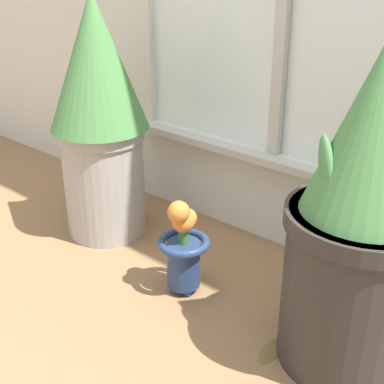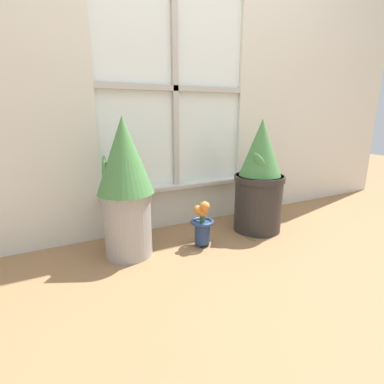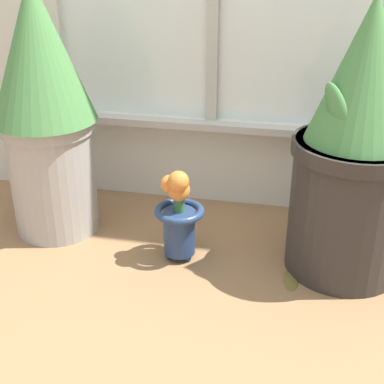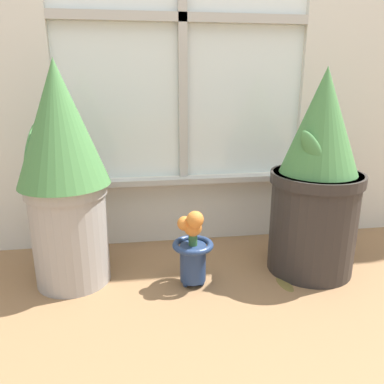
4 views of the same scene
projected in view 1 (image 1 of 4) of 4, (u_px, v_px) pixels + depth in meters
ground_plane at (155, 315)px, 1.42m from camera, size 10.00×10.00×0.00m
potted_plant_left at (99, 112)px, 1.67m from camera, size 0.31×0.31×0.78m
potted_plant_right at (363, 225)px, 1.14m from camera, size 0.34×0.34×0.76m
flower_vase at (183, 245)px, 1.47m from camera, size 0.15×0.15×0.29m
fallen_leaf at (272, 350)px, 1.30m from camera, size 0.05×0.11×0.01m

